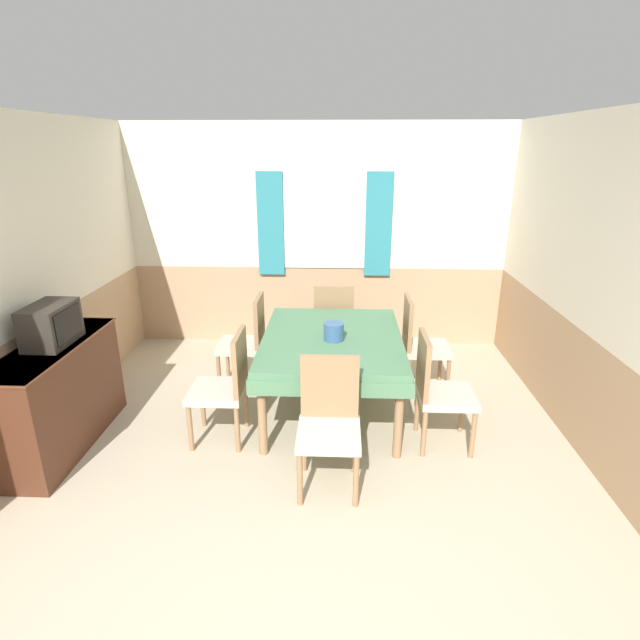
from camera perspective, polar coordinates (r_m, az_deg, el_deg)
The scene contains 13 objects.
wall_back at distance 5.96m, azimuth -0.28°, elevation 9.40°, with size 4.81×0.10×2.60m.
wall_left at distance 4.67m, azimuth -30.26°, elevation 3.81°, with size 0.05×4.50×2.60m.
wall_right at distance 4.39m, azimuth 28.70°, elevation 3.24°, with size 0.05×4.50×2.60m.
dining_table at distance 4.45m, azimuth 1.39°, elevation -3.09°, with size 1.25×1.60×0.75m.
chair_right_far at distance 5.02m, azimuth 11.32°, elevation -2.45°, with size 0.44×0.44×0.95m.
chair_head_near at distance 3.59m, azimuth 1.05°, elevation -11.39°, with size 0.44×0.44×0.95m.
chair_head_window at distance 5.45m, azimuth 1.59°, elevation -0.27°, with size 0.44×0.44×0.95m.
chair_left_far at distance 5.04m, azimuth -8.30°, elevation -2.17°, with size 0.44×0.44×0.95m.
chair_left_near at distance 4.16m, azimuth -10.74°, elevation -7.18°, with size 0.44×0.44×0.95m.
chair_right_near at distance 4.13m, azimuth 13.31°, elevation -7.56°, with size 0.44×0.44×0.95m.
sideboard at distance 4.55m, azimuth -27.70°, elevation -7.66°, with size 0.46×1.36×0.87m.
tv at distance 4.37m, azimuth -28.40°, elevation -0.45°, with size 0.29×0.45×0.32m.
vase at distance 4.30m, azimuth 1.58°, elevation -1.34°, with size 0.17×0.17×0.15m.
Camera 1 is at (0.28, -1.75, 2.34)m, focal length 28.00 mm.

